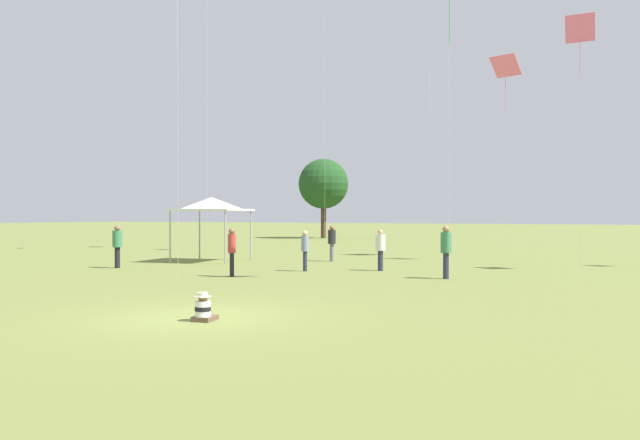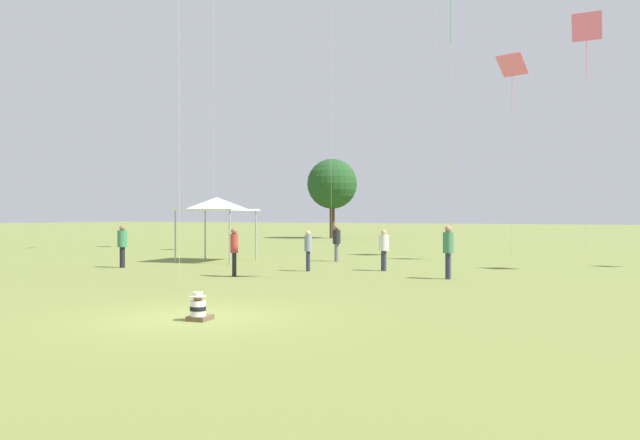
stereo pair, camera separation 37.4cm
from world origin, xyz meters
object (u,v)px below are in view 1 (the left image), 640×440
at_px(person_standing_0, 380,246).
at_px(person_standing_6, 446,247).
at_px(person_standing_3, 332,240).
at_px(distant_tree_1, 323,184).
at_px(person_standing_7, 305,247).
at_px(kite_8, 580,33).
at_px(person_standing_5, 117,243).
at_px(person_standing_4, 232,247).
at_px(canopy_tent, 212,204).
at_px(seated_toddler, 203,309).
at_px(kite_3, 505,69).

bearing_deg(person_standing_0, person_standing_6, -67.64).
height_order(person_standing_3, distant_tree_1, distant_tree_1).
bearing_deg(distant_tree_1, person_standing_7, -65.24).
bearing_deg(kite_8, distant_tree_1, 1.19).
height_order(person_standing_0, person_standing_5, person_standing_5).
relative_size(person_standing_4, canopy_tent, 0.49).
distance_m(seated_toddler, person_standing_3, 17.01).
xyz_separation_m(person_standing_5, canopy_tent, (1.37, 4.69, 1.67)).
xyz_separation_m(person_standing_5, kite_3, (13.37, 13.71, 8.70)).
distance_m(seated_toddler, person_standing_6, 10.97).
xyz_separation_m(person_standing_3, person_standing_5, (-6.43, -7.33, 0.04)).
relative_size(person_standing_6, distant_tree_1, 0.24).
bearing_deg(kite_3, person_standing_6, 149.80).
xyz_separation_m(person_standing_4, person_standing_6, (7.05, 2.67, 0.03)).
bearing_deg(person_standing_0, person_standing_4, -166.11).
bearing_deg(seated_toddler, person_standing_5, 132.57).
relative_size(person_standing_4, distant_tree_1, 0.23).
xyz_separation_m(person_standing_7, kite_8, (9.36, 9.47, 9.63)).
bearing_deg(person_standing_6, seated_toddler, -50.24).
xyz_separation_m(person_standing_7, canopy_tent, (-6.34, 2.56, 1.75)).
relative_size(person_standing_0, person_standing_6, 0.89).
height_order(person_standing_3, person_standing_7, person_standing_3).
relative_size(kite_3, distant_tree_1, 1.37).
bearing_deg(person_standing_0, kite_8, 13.62).
bearing_deg(person_standing_5, canopy_tent, -168.17).
distance_m(person_standing_0, person_standing_3, 5.33).
bearing_deg(person_standing_4, person_standing_7, 172.12).
xyz_separation_m(person_standing_3, person_standing_4, (-0.05, -8.30, 0.05)).
xyz_separation_m(person_standing_4, kite_3, (6.99, 14.68, 8.69)).
bearing_deg(canopy_tent, distant_tree_1, 105.98).
bearing_deg(person_standing_3, person_standing_0, 58.04).
bearing_deg(person_standing_3, canopy_tent, -50.75).
bearing_deg(canopy_tent, person_standing_7, -21.95).
height_order(person_standing_4, person_standing_6, person_standing_6).
relative_size(person_standing_0, person_standing_5, 0.92).
distance_m(person_standing_7, kite_8, 16.43).
bearing_deg(person_standing_0, person_standing_5, 163.65).
bearing_deg(kite_3, person_standing_5, 105.24).
bearing_deg(person_standing_6, kite_8, 121.62).
relative_size(seated_toddler, person_standing_5, 0.34).
relative_size(seated_toddler, canopy_tent, 0.17).
height_order(person_standing_3, canopy_tent, canopy_tent).
xyz_separation_m(seated_toddler, person_standing_3, (-4.72, 16.33, 0.76)).
bearing_deg(person_standing_6, person_standing_0, -159.94).
height_order(person_standing_4, kite_8, kite_8).
xyz_separation_m(seated_toddler, canopy_tent, (-9.78, 13.69, 2.47)).
distance_m(person_standing_3, person_standing_5, 9.75).
relative_size(person_standing_7, kite_3, 0.15).
height_order(person_standing_3, person_standing_6, person_standing_6).
relative_size(person_standing_7, canopy_tent, 0.45).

